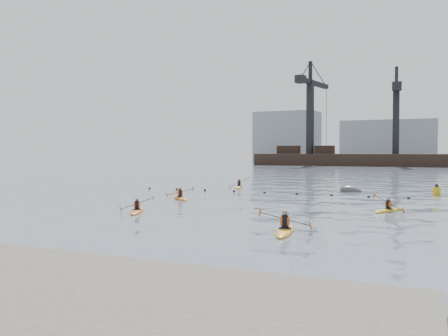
{
  "coord_description": "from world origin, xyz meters",
  "views": [
    {
      "loc": [
        8.71,
        -17.4,
        3.7
      ],
      "look_at": [
        -1.75,
        6.28,
        2.8
      ],
      "focal_mm": 38.0,
      "sensor_mm": 36.0,
      "label": 1
    }
  ],
  "objects": [
    {
      "name": "skyline",
      "position": [
        2.23,
        150.27,
        9.25
      ],
      "size": [
        141.0,
        28.0,
        22.0
      ],
      "color": "gray",
      "rests_on": "ground"
    },
    {
      "name": "kayaker_2",
      "position": [
        -9.25,
        14.81,
        0.1
      ],
      "size": [
        2.77,
        2.82,
        1.08
      ],
      "rotation": [
        0.0,
        0.0,
        0.77
      ],
      "color": "orange",
      "rests_on": "ground"
    },
    {
      "name": "kayaker_1",
      "position": [
        2.56,
        3.43,
        0.11
      ],
      "size": [
        2.44,
        3.68,
        1.21
      ],
      "rotation": [
        0.0,
        0.0,
        0.17
      ],
      "color": "orange",
      "rests_on": "ground"
    },
    {
      "name": "barge_pier",
      "position": [
        -0.22,
        110.0,
        1.89
      ],
      "size": [
        72.0,
        19.3,
        29.5
      ],
      "color": "black",
      "rests_on": "ground"
    },
    {
      "name": "mooring_buoy",
      "position": [
        1.91,
        27.0,
        0.0
      ],
      "size": [
        2.54,
        1.79,
        1.48
      ],
      "primitive_type": "ellipsoid",
      "rotation": [
        0.0,
        0.21,
        0.25
      ],
      "color": "#3A3D3F",
      "rests_on": "ground"
    },
    {
      "name": "kayaker_0",
      "position": [
        -7.75,
        6.74,
        0.1
      ],
      "size": [
        2.01,
        3.09,
        1.16
      ],
      "rotation": [
        0.0,
        0.0,
        0.43
      ],
      "color": "orange",
      "rests_on": "ground"
    },
    {
      "name": "quay",
      "position": [
        -0.01,
        -9.0,
        0.0
      ],
      "size": [
        18.0,
        7.12,
        1.77
      ],
      "color": "#4C443D",
      "rests_on": "ground"
    },
    {
      "name": "ground",
      "position": [
        0.0,
        0.0,
        0.0
      ],
      "size": [
        400.0,
        400.0,
        0.0
      ],
      "primitive_type": "plane",
      "color": "#394753",
      "rests_on": "ground"
    },
    {
      "name": "float_line",
      "position": [
        -0.5,
        22.53,
        0.03
      ],
      "size": [
        33.24,
        0.73,
        0.24
      ],
      "color": "black",
      "rests_on": "ground"
    },
    {
      "name": "kayaker_3",
      "position": [
        6.23,
        13.39,
        0.09
      ],
      "size": [
        2.0,
        3.05,
        1.19
      ],
      "rotation": [
        0.0,
        0.0,
        -0.43
      ],
      "color": "gold",
      "rests_on": "ground"
    },
    {
      "name": "nav_buoy",
      "position": [
        9.03,
        26.45,
        0.36
      ],
      "size": [
        0.65,
        0.65,
        1.18
      ],
      "color": "orange",
      "rests_on": "ground"
    },
    {
      "name": "kayaker_5",
      "position": [
        -9.47,
        27.61,
        0.1
      ],
      "size": [
        2.19,
        3.25,
        1.28
      ],
      "rotation": [
        0.0,
        0.0,
        0.26
      ],
      "color": "gold",
      "rests_on": "ground"
    }
  ]
}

